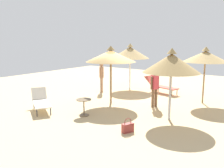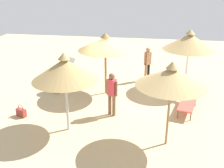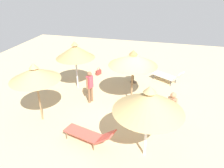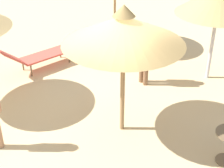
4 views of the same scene
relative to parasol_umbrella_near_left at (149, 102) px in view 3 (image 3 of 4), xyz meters
The scene contains 11 objects.
ground 4.04m from the parasol_umbrella_near_left, 21.02° to the left, with size 24.00×24.00×0.10m, color tan.
parasol_umbrella_near_left is the anchor object (origin of this frame).
parasol_umbrella_far_left 3.74m from the parasol_umbrella_near_left, 17.40° to the left, with size 2.36×2.36×2.75m.
parasol_umbrella_edge 4.83m from the parasol_umbrella_near_left, 78.29° to the left, with size 2.09×2.09×2.72m.
parasol_umbrella_front 6.13m from the parasol_umbrella_near_left, 45.74° to the left, with size 2.12×2.12×2.74m.
lounge_chair_near_right 6.61m from the parasol_umbrella_near_left, ahead, with size 1.52×1.90×0.87m.
lounge_chair_far_right 2.76m from the parasol_umbrella_near_left, 88.86° to the left, with size 1.06×2.19×0.88m.
person_standing_back 2.35m from the parasol_umbrella_near_left, 24.51° to the right, with size 0.37×0.36×1.71m.
person_standing_center 4.49m from the parasol_umbrella_near_left, 46.50° to the left, with size 0.44×0.31×1.69m.
handbag 7.65m from the parasol_umbrella_near_left, 30.96° to the left, with size 0.44×0.31×0.49m.
side_table_round 6.21m from the parasol_umbrella_near_left, 13.39° to the left, with size 0.60×0.60×0.67m.
Camera 3 is at (-9.01, -1.54, 5.79)m, focal length 34.31 mm.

